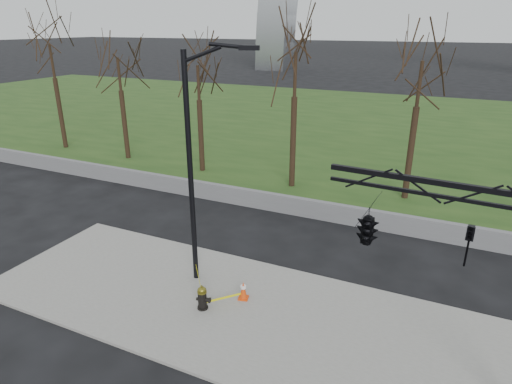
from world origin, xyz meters
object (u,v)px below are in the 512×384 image
at_px(street_light, 196,156).
at_px(traffic_signal_mast, 400,233).
at_px(traffic_cone, 243,290).
at_px(fire_hydrant, 203,298).

xyz_separation_m(street_light, traffic_signal_mast, (6.70, -1.83, -0.55)).
distance_m(traffic_cone, traffic_signal_mast, 6.20).
bearing_deg(fire_hydrant, traffic_cone, 39.31).
distance_m(fire_hydrant, traffic_cone, 1.40).
relative_size(fire_hydrant, street_light, 0.10).
bearing_deg(street_light, traffic_cone, -30.74).
height_order(traffic_cone, street_light, street_light).
relative_size(traffic_cone, street_light, 0.08).
relative_size(traffic_cone, traffic_signal_mast, 0.11).
height_order(fire_hydrant, traffic_signal_mast, traffic_signal_mast).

